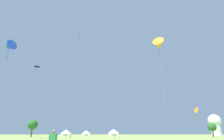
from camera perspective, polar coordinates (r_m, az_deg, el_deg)
The scene contains 11 objects.
kite_blue_delta at distance 58.43m, azimuth -30.04°, elevation 6.54°, with size 4.23×4.18×26.32m.
kite_purple_diamond at distance 56.32m, azimuth -10.46°, elevation 11.11°, with size 0.90×3.88×31.65m.
kite_orange_delta at distance 38.66m, azimuth 14.87°, elevation 7.87°, with size 3.41×3.58×20.36m.
kite_orange_diamond at distance 48.24m, azimuth 25.38°, elevation -11.72°, with size 1.19×1.66×7.50m.
kite_black_parafoil at distance 70.65m, azimuth -22.90°, elevation 0.94°, with size 3.22×1.57×24.85m.
festival_tent_right at distance 78.01m, azimuth -14.51°, elevation -18.89°, with size 4.34×4.34×2.82m.
festival_tent_center at distance 76.82m, azimuth -8.27°, elevation -19.40°, with size 3.91×3.91×2.54m.
festival_tent_left at distance 76.55m, azimuth 0.49°, elevation -19.37°, with size 4.72×4.72×3.07m.
observatory_dome at distance 110.64m, azimuth 30.08°, elevation -14.68°, with size 6.40×6.40×10.80m.
tree_distant_left at distance 81.97m, azimuth 29.34°, elevation -15.60°, with size 3.25×3.25×5.38m.
tree_distant_right at distance 77.75m, azimuth -24.03°, elevation -15.64°, with size 3.76×3.76×6.51m.
Camera 1 is at (-1.45, -4.68, 1.52)m, focal length 28.59 mm.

